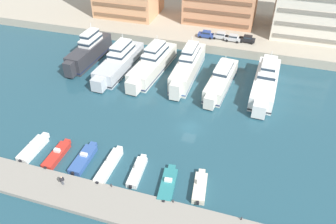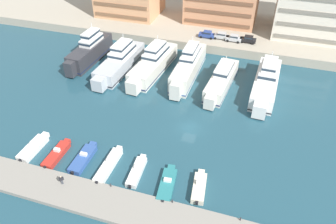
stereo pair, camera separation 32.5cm
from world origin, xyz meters
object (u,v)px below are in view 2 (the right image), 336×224
at_px(yacht_ivory_center_left, 188,66).
at_px(motorboat_white_far_left, 34,147).
at_px(yacht_charcoal_far_left, 90,51).
at_px(car_silver_mid_left, 234,38).
at_px(yacht_ivory_center, 221,80).
at_px(motorboat_white_center_left, 109,165).
at_px(motorboat_cream_mid_right, 199,187).
at_px(yacht_white_center_right, 266,81).
at_px(motorboat_blue_mid_left, 83,158).
at_px(motorboat_teal_center_right, 167,184).
at_px(yacht_ivory_mid_left, 153,63).
at_px(car_blue_far_left, 207,34).
at_px(pedestrian_near_edge, 61,179).
at_px(car_black_center_left, 248,39).
at_px(motorboat_white_center, 137,171).
at_px(motorboat_red_left, 57,154).
at_px(yacht_silver_left, 120,61).
at_px(car_silver_left, 221,35).

height_order(yacht_ivory_center_left, motorboat_white_far_left, yacht_ivory_center_left).
distance_m(yacht_charcoal_far_left, car_silver_mid_left, 36.81).
distance_m(yacht_ivory_center, motorboat_white_center_left, 31.95).
relative_size(motorboat_white_center_left, motorboat_cream_mid_right, 1.30).
height_order(yacht_white_center_right, motorboat_blue_mid_left, yacht_white_center_right).
height_order(motorboat_teal_center_right, motorboat_cream_mid_right, motorboat_cream_mid_right).
bearing_deg(yacht_ivory_mid_left, yacht_charcoal_far_left, 178.53).
relative_size(yacht_charcoal_far_left, yacht_white_center_right, 0.88).
bearing_deg(car_blue_far_left, yacht_charcoal_far_left, -146.82).
relative_size(motorboat_blue_mid_left, pedestrian_near_edge, 4.27).
bearing_deg(motorboat_teal_center_right, car_black_center_left, 82.86).
bearing_deg(motorboat_white_far_left, car_black_center_left, 57.93).
xyz_separation_m(yacht_ivory_center_left, motorboat_white_far_left, (-19.17, -31.70, -2.06)).
relative_size(yacht_ivory_mid_left, yacht_ivory_center_left, 1.03).
distance_m(car_blue_far_left, car_black_center_left, 10.77).
distance_m(motorboat_blue_mid_left, motorboat_white_center, 9.57).
xyz_separation_m(yacht_ivory_center_left, motorboat_white_center_left, (-5.03, -31.49, -2.10)).
bearing_deg(yacht_charcoal_far_left, motorboat_cream_mid_right, -41.93).
relative_size(yacht_charcoal_far_left, car_blue_far_left, 4.51).
relative_size(yacht_ivory_center, motorboat_white_center_left, 2.16).
bearing_deg(motorboat_white_far_left, yacht_charcoal_far_left, 100.54).
bearing_deg(motorboat_red_left, motorboat_white_center, 2.20).
bearing_deg(motorboat_white_center_left, yacht_ivory_center_left, 80.93).
distance_m(yacht_silver_left, yacht_ivory_mid_left, 8.03).
bearing_deg(car_black_center_left, yacht_ivory_mid_left, -138.46).
xyz_separation_m(yacht_white_center_right, car_blue_far_left, (-16.77, 17.55, 1.00)).
xyz_separation_m(yacht_silver_left, motorboat_white_far_left, (-2.89, -29.98, -1.66)).
height_order(motorboat_red_left, motorboat_white_center_left, motorboat_red_left).
bearing_deg(pedestrian_near_edge, motorboat_teal_center_right, 18.38).
bearing_deg(yacht_ivory_center, yacht_ivory_center_left, 163.56).
bearing_deg(motorboat_white_center_left, yacht_silver_left, 110.71).
xyz_separation_m(yacht_silver_left, car_silver_mid_left, (24.04, 18.35, 1.08)).
bearing_deg(motorboat_white_far_left, yacht_ivory_center, 47.09).
bearing_deg(motorboat_red_left, yacht_ivory_mid_left, 78.99).
height_order(motorboat_white_center_left, car_blue_far_left, car_blue_far_left).
bearing_deg(yacht_ivory_mid_left, motorboat_blue_mid_left, -92.60).
height_order(yacht_white_center_right, pedestrian_near_edge, yacht_white_center_right).
relative_size(yacht_charcoal_far_left, motorboat_red_left, 2.59).
relative_size(car_silver_left, pedestrian_near_edge, 2.34).
relative_size(yacht_silver_left, motorboat_teal_center_right, 2.82).
height_order(yacht_ivory_center_left, motorboat_blue_mid_left, yacht_ivory_center_left).
bearing_deg(motorboat_blue_mid_left, motorboat_red_left, -173.45).
distance_m(motorboat_white_center_left, car_blue_far_left, 48.72).
height_order(yacht_charcoal_far_left, yacht_silver_left, yacht_charcoal_far_left).
relative_size(yacht_charcoal_far_left, motorboat_white_center, 2.61).
relative_size(motorboat_white_center, car_blue_far_left, 1.72).
bearing_deg(car_blue_far_left, motorboat_white_center, -90.99).
distance_m(car_blue_far_left, car_silver_mid_left, 7.13).
xyz_separation_m(yacht_charcoal_far_left, motorboat_white_center_left, (20.05, -31.50, -2.17)).
height_order(motorboat_blue_mid_left, car_silver_mid_left, car_silver_mid_left).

